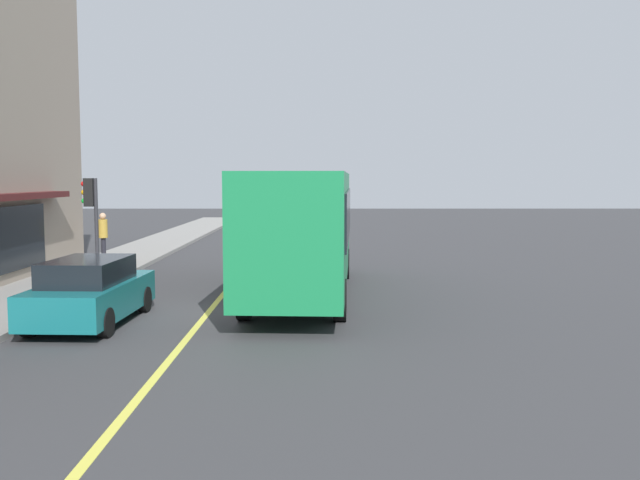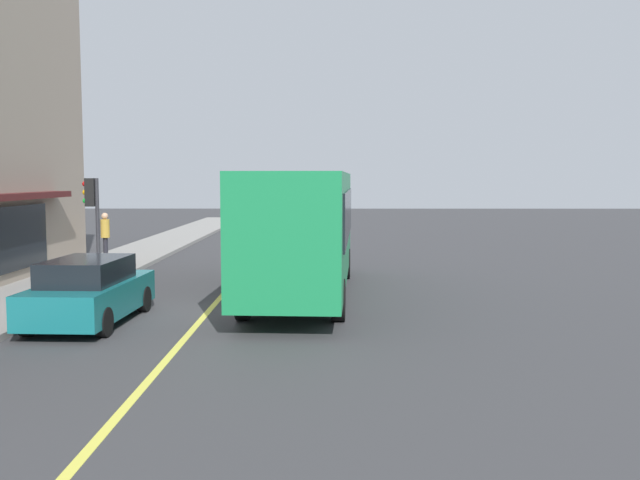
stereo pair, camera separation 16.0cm
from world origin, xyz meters
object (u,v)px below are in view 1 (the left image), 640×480
Objects in this scene: car_teal at (90,292)px; pedestrian_waiting at (103,232)px; traffic_light at (91,204)px; bus at (303,226)px.

car_teal is 11.51m from pedestrian_waiting.
traffic_light is 0.73× the size of car_teal.
car_teal is 2.34× the size of pedestrian_waiting.
pedestrian_waiting is at bearing 15.50° from car_teal.
bus is at bearing -132.29° from pedestrian_waiting.
traffic_light reaches higher than pedestrian_waiting.
traffic_light is (2.51, 6.82, 0.55)m from bus.
car_teal is at bearing 128.95° from bus.
traffic_light is at bearing 69.81° from bus.
pedestrian_waiting is (7.18, 7.90, -0.70)m from bus.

